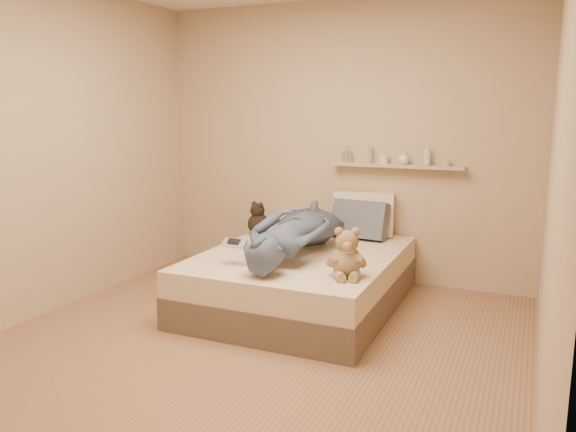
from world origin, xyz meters
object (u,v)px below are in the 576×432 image
at_px(teddy_bear, 347,257).
at_px(pillow_cream, 363,214).
at_px(game_console, 234,243).
at_px(person, 297,230).
at_px(pillow_grey, 360,220).
at_px(bed, 302,279).
at_px(dark_plush, 258,220).
at_px(wall_shelf, 397,166).

relative_size(teddy_bear, pillow_cream, 0.65).
bearing_deg(game_console, person, 59.12).
distance_m(pillow_grey, person, 0.80).
height_order(game_console, teddy_bear, teddy_bear).
relative_size(bed, pillow_cream, 3.45).
bearing_deg(dark_plush, wall_shelf, 21.01).
height_order(dark_plush, pillow_cream, pillow_cream).
xyz_separation_m(pillow_cream, pillow_grey, (0.01, -0.14, -0.03)).
relative_size(game_console, teddy_bear, 0.53).
distance_m(dark_plush, wall_shelf, 1.36).
bearing_deg(pillow_cream, game_console, -113.18).
relative_size(pillow_cream, person, 0.34).
relative_size(pillow_cream, wall_shelf, 0.46).
bearing_deg(teddy_bear, pillow_grey, 102.52).
height_order(game_console, pillow_grey, pillow_grey).
xyz_separation_m(dark_plush, wall_shelf, (1.18, 0.45, 0.52)).
bearing_deg(pillow_grey, teddy_bear, -77.48).
bearing_deg(teddy_bear, person, 140.63).
relative_size(dark_plush, pillow_grey, 0.63).
distance_m(pillow_cream, pillow_grey, 0.14).
distance_m(dark_plush, pillow_grey, 0.94).
relative_size(bed, game_console, 10.00).
relative_size(bed, wall_shelf, 1.58).
relative_size(dark_plush, pillow_cream, 0.57).
height_order(dark_plush, person, person).
bearing_deg(pillow_cream, teddy_bear, -78.45).
distance_m(bed, teddy_bear, 0.84).
relative_size(bed, pillow_grey, 3.80).
distance_m(pillow_grey, wall_shelf, 0.59).
xyz_separation_m(teddy_bear, person, (-0.57, 0.47, 0.05)).
bearing_deg(wall_shelf, game_console, -120.72).
xyz_separation_m(pillow_grey, wall_shelf, (0.27, 0.22, 0.48)).
distance_m(game_console, pillow_cream, 1.50).
xyz_separation_m(game_console, dark_plush, (-0.31, 1.01, -0.03)).
xyz_separation_m(teddy_bear, wall_shelf, (0.00, 1.43, 0.50)).
bearing_deg(person, game_console, 57.44).
bearing_deg(pillow_cream, pillow_grey, -87.02).
relative_size(game_console, person, 0.12).
xyz_separation_m(dark_plush, pillow_grey, (0.91, 0.23, 0.04)).
distance_m(bed, wall_shelf, 1.38).
distance_m(person, wall_shelf, 1.21).
bearing_deg(teddy_bear, bed, 136.52).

